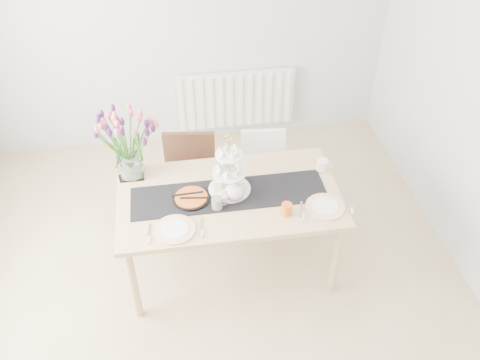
{
  "coord_description": "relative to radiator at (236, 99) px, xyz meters",
  "views": [
    {
      "loc": [
        -0.15,
        -2.28,
        3.19
      ],
      "look_at": [
        0.26,
        0.37,
        0.92
      ],
      "focal_mm": 38.0,
      "sensor_mm": 36.0,
      "label": 1
    }
  ],
  "objects": [
    {
      "name": "cake_stand",
      "position": [
        -0.3,
        -1.73,
        0.43
      ],
      "size": [
        0.31,
        0.31,
        0.45
      ],
      "rotation": [
        0.0,
        0.0,
        -0.05
      ],
      "color": "gold",
      "rests_on": "dining_table"
    },
    {
      "name": "table_runner",
      "position": [
        -0.31,
        -1.77,
        0.3
      ],
      "size": [
        1.4,
        0.35,
        0.01
      ],
      "primitive_type": "cube",
      "color": "black",
      "rests_on": "dining_table"
    },
    {
      "name": "chair_white",
      "position": [
        0.07,
        -1.14,
        -0.01
      ],
      "size": [
        0.43,
        0.43,
        0.77
      ],
      "rotation": [
        0.0,
        0.0,
        -0.09
      ],
      "color": "white",
      "rests_on": "ground"
    },
    {
      "name": "plate_right",
      "position": [
        0.33,
        -2.01,
        0.31
      ],
      "size": [
        0.34,
        0.34,
        0.01
      ],
      "primitive_type": "cylinder",
      "rotation": [
        0.0,
        0.0,
        -0.28
      ],
      "color": "white",
      "rests_on": "dining_table"
    },
    {
      "name": "plate_left",
      "position": [
        -0.72,
        -2.07,
        0.31
      ],
      "size": [
        0.31,
        0.31,
        0.01
      ],
      "primitive_type": "cylinder",
      "rotation": [
        0.0,
        0.0,
        -0.14
      ],
      "color": "white",
      "rests_on": "dining_table"
    },
    {
      "name": "mug_orange",
      "position": [
        0.05,
        -2.03,
        0.34
      ],
      "size": [
        0.1,
        0.1,
        0.09
      ],
      "primitive_type": "cylinder",
      "rotation": [
        0.0,
        0.0,
        0.89
      ],
      "color": "#E45B19",
      "rests_on": "dining_table"
    },
    {
      "name": "teapot",
      "position": [
        -0.28,
        -1.83,
        0.37
      ],
      "size": [
        0.27,
        0.25,
        0.15
      ],
      "primitive_type": null,
      "rotation": [
        0.0,
        0.0,
        0.35
      ],
      "color": "white",
      "rests_on": "dining_table"
    },
    {
      "name": "cream_jug",
      "position": [
        0.42,
        -1.6,
        0.34
      ],
      "size": [
        0.12,
        0.12,
        0.09
      ],
      "primitive_type": "cylinder",
      "rotation": [
        0.0,
        0.0,
        -0.4
      ],
      "color": "white",
      "rests_on": "dining_table"
    },
    {
      "name": "tart_tin",
      "position": [
        -0.58,
        -1.79,
        0.32
      ],
      "size": [
        0.26,
        0.26,
        0.03
      ],
      "rotation": [
        0.0,
        0.0,
        -0.4
      ],
      "color": "black",
      "rests_on": "dining_table"
    },
    {
      "name": "room_shell",
      "position": [
        -0.5,
        -2.19,
        0.85
      ],
      "size": [
        4.5,
        4.5,
        4.5
      ],
      "color": "tan",
      "rests_on": "ground"
    },
    {
      "name": "radiator",
      "position": [
        0.0,
        0.0,
        0.0
      ],
      "size": [
        1.2,
        0.08,
        0.6
      ],
      "primitive_type": "cube",
      "color": "white",
      "rests_on": "room_shell"
    },
    {
      "name": "tulip_vase",
      "position": [
        -1.0,
        -1.43,
        0.66
      ],
      "size": [
        0.66,
        0.66,
        0.56
      ],
      "rotation": [
        0.0,
        0.0,
        -0.29
      ],
      "color": "silver",
      "rests_on": "dining_table"
    },
    {
      "name": "mug_grey",
      "position": [
        -0.41,
        -1.9,
        0.35
      ],
      "size": [
        0.08,
        0.08,
        0.09
      ],
      "primitive_type": "cylinder",
      "rotation": [
        0.0,
        0.0,
        -0.05
      ],
      "color": "slate",
      "rests_on": "dining_table"
    },
    {
      "name": "chair_brown",
      "position": [
        -0.56,
        -1.21,
        0.04
      ],
      "size": [
        0.47,
        0.47,
        0.85
      ],
      "rotation": [
        0.0,
        0.0,
        -0.13
      ],
      "color": "#3C2216",
      "rests_on": "ground"
    },
    {
      "name": "dining_table",
      "position": [
        -0.31,
        -1.77,
        0.22
      ],
      "size": [
        1.6,
        0.9,
        0.75
      ],
      "color": "tan",
      "rests_on": "ground"
    }
  ]
}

